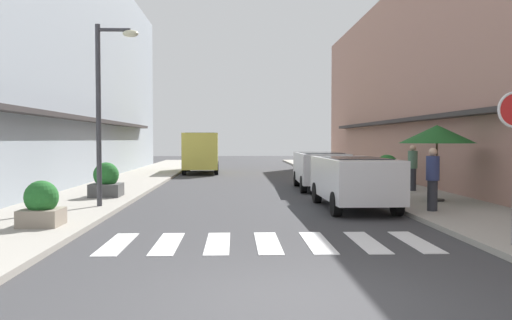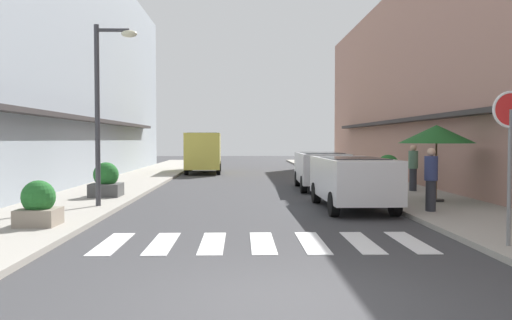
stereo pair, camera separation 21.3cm
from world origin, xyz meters
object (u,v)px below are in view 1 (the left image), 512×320
Objects in this scene: planter_far at (387,171)px; delivery_van at (201,149)px; cafe_umbrella at (437,135)px; planter_midblock at (106,181)px; parked_car_near at (354,177)px; planter_corner at (41,205)px; pedestrian_walking_near at (433,178)px; pedestrian_walking_far at (413,166)px; parked_car_mid at (320,166)px; street_lamp at (106,95)px.

delivery_van is at bearing 129.31° from planter_far.
planter_midblock is (-10.28, 1.68, -1.51)m from cafe_umbrella.
cafe_umbrella reaches higher than parked_car_near.
planter_corner is at bearing -157.43° from cafe_umbrella.
parked_car_near is 8.26m from planter_corner.
delivery_van is 2.38× the size of cafe_umbrella.
pedestrian_walking_near is at bearing -22.70° from planter_midblock.
parked_car_near is 2.22m from pedestrian_walking_near.
planter_far is (2.86, 6.60, -0.22)m from parked_car_near.
delivery_van reaches higher than planter_midblock.
pedestrian_walking_far is (10.65, 1.58, 0.38)m from planter_midblock.
parked_car_mid is 4.03× the size of planter_midblock.
pedestrian_walking_far is at bearing -56.01° from delivery_van.
planter_midblock is at bearing 170.73° from cafe_umbrella.
delivery_van is 12.97m from planter_far.
street_lamp is 9.77m from cafe_umbrella.
cafe_umbrella reaches higher than pedestrian_walking_near.
cafe_umbrella is 1.37× the size of pedestrian_walking_far.
planter_far is (9.81, 6.56, -2.52)m from street_lamp.
parked_car_near is at bearing -150.75° from pedestrian_walking_far.
parked_car_near is at bearing -18.60° from planter_midblock.
pedestrian_walking_near is (9.29, 2.04, 0.42)m from planter_corner.
cafe_umbrella is at bearing 17.68° from parked_car_near.
planter_corner is at bearing -128.85° from parked_car_mid.
planter_far is (10.39, 9.99, 0.14)m from planter_corner.
pedestrian_walking_near is (-1.10, -7.96, 0.28)m from planter_far.
planter_midblock is (-7.56, 2.54, -0.30)m from parked_car_near.
parked_car_near is at bearing 148.32° from pedestrian_walking_near.
pedestrian_walking_near reaches higher than planter_midblock.
planter_midblock is at bearing 164.49° from pedestrian_walking_far.
planter_corner is 13.01m from pedestrian_walking_far.
parked_car_mid is 11.94m from delivery_van.
cafe_umbrella reaches higher than planter_midblock.
parked_car_mid is at bearing 40.40° from street_lamp.
parked_car_mid is at bearing -167.24° from planter_far.
parked_car_mid is 3.59m from pedestrian_walking_far.
pedestrian_walking_far reaches higher than parked_car_near.
parked_car_near is at bearing 24.25° from planter_corner.
cafe_umbrella is at bearing -62.90° from delivery_van.
parked_car_near is at bearing -0.30° from street_lamp.
cafe_umbrella is at bearing -91.42° from planter_far.
cafe_umbrella is 10.52m from planter_midblock.
cafe_umbrella is 1.40× the size of pedestrian_walking_near.
pedestrian_walking_near is (7.11, -17.97, -0.42)m from delivery_van.
street_lamp is at bearing -76.39° from planter_midblock.
delivery_van is at bearing 107.82° from parked_car_near.
street_lamp is at bearing 80.52° from planter_corner.
cafe_umbrella is 11.20m from planter_corner.
street_lamp is (-1.61, -16.58, 1.82)m from delivery_van.
parked_car_near is 2.68× the size of pedestrian_walking_far.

